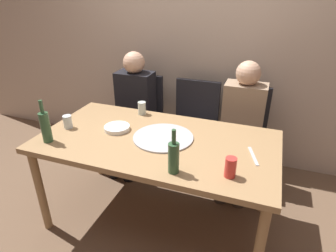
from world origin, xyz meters
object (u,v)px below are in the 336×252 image
Objects in this scene: dining_table at (157,148)px; tumbler_far at (68,122)px; tumbler_near at (142,108)px; plate_stack at (117,128)px; guest_in_sweater at (132,107)px; wine_bottle at (45,126)px; pizza_tray at (163,137)px; soda_can at (230,167)px; beer_bottle at (174,157)px; chair_right at (242,129)px; chair_middle at (194,121)px; chair_left at (139,113)px; guest_in_beanie at (241,123)px; table_knife at (253,156)px.

tumbler_far is (-0.70, -0.07, 0.12)m from dining_table.
tumbler_near is 1.07× the size of tumbler_far.
guest_in_sweater reaches higher than plate_stack.
wine_bottle reaches higher than plate_stack.
soda_can is (0.52, -0.30, 0.05)m from pizza_tray.
beer_bottle is at bearing -15.86° from tumbler_far.
chair_right reaches higher than dining_table.
tumbler_far is 1.22m from chair_middle.
plate_stack is at bearing 14.67° from tumbler_far.
chair_middle and chair_right have the same top height.
guest_in_beanie is (1.07, -0.15, 0.13)m from chair_left.
tumbler_near is 0.09× the size of guest_in_sweater.
plate_stack reaches higher than table_knife.
plate_stack is 1.21m from chair_right.
chair_left reaches higher than plate_stack.
pizza_tray is at bearing 150.47° from soda_can.
dining_table is 0.09m from pizza_tray.
guest_in_beanie is (0.52, 0.70, -0.03)m from dining_table.
chair_left is (0.16, 0.91, -0.28)m from tumbler_far.
table_knife is (1.00, -0.03, -0.01)m from plate_stack.
table_knife is (0.11, 0.27, -0.06)m from soda_can.
tumbler_far is at bearing 50.52° from chair_middle.
chair_left is (-0.27, 0.48, -0.28)m from tumbler_near.
dining_table is at bearing 22.37° from wine_bottle.
tumbler_far is at bearing -165.33° from plate_stack.
beer_bottle is (0.20, -0.36, 0.10)m from pizza_tray.
wine_bottle reaches higher than tumbler_near.
table_knife is 1.40m from guest_in_sweater.
guest_in_sweater reaches higher than chair_middle.
chair_right is (0.80, 0.48, -0.28)m from tumbler_near.
beer_bottle is 0.69m from plate_stack.
pizza_tray is 3.55× the size of soda_can.
chair_right is (0.28, 1.18, -0.33)m from beer_bottle.
guest_in_beanie reaches higher than chair_right.
dining_table is 0.45m from beer_bottle.
wine_bottle is at bearing -156.69° from pizza_tray.
soda_can is at bearing -8.97° from tumbler_far.
guest_in_beanie is at bearing 37.91° from plate_stack.
wine_bottle is at bearing 56.54° from chair_middle.
wine_bottle reaches higher than table_knife.
table_knife is 0.72m from guest_in_beanie.
table_knife is at bearing 102.24° from guest_in_beanie.
pizza_tray is at bearing 37.95° from dining_table.
tumbler_near reaches higher than table_knife.
tumbler_near is 0.12× the size of chair_left.
wine_bottle is 0.78m from tumbler_near.
chair_middle is at bearing 55.60° from tumbler_near.
tumbler_far is at bearing 78.37° from guest_in_sweater.
guest_in_sweater is (-0.55, 0.70, -0.03)m from dining_table.
chair_middle is at bearing -17.84° from guest_in_beanie.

